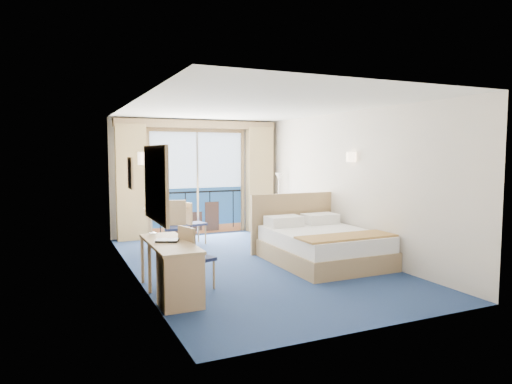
# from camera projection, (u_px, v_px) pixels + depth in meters

# --- Properties ---
(floor) EXTENTS (6.50, 6.50, 0.00)m
(floor) POSITION_uv_depth(u_px,v_px,m) (252.00, 264.00, 7.95)
(floor) COLOR navy
(floor) RESTS_ON ground
(room_walls) EXTENTS (4.04, 6.54, 2.72)m
(room_walls) POSITION_uv_depth(u_px,v_px,m) (252.00, 162.00, 7.80)
(room_walls) COLOR silver
(room_walls) RESTS_ON ground
(balcony_door) EXTENTS (2.36, 0.03, 2.52)m
(balcony_door) POSITION_uv_depth(u_px,v_px,m) (197.00, 186.00, 10.77)
(balcony_door) COLOR navy
(balcony_door) RESTS_ON room_walls
(curtain_left) EXTENTS (0.65, 0.22, 2.55)m
(curtain_left) POSITION_uv_depth(u_px,v_px,m) (131.00, 183.00, 9.99)
(curtain_left) COLOR tan
(curtain_left) RESTS_ON room_walls
(curtain_right) EXTENTS (0.65, 0.22, 2.55)m
(curtain_right) POSITION_uv_depth(u_px,v_px,m) (260.00, 179.00, 11.26)
(curtain_right) COLOR tan
(curtain_right) RESTS_ON room_walls
(pelmet) EXTENTS (3.80, 0.25, 0.18)m
(pelmet) POSITION_uv_depth(u_px,v_px,m) (198.00, 124.00, 10.54)
(pelmet) COLOR tan
(pelmet) RESTS_ON room_walls
(mirror) EXTENTS (0.05, 1.25, 0.95)m
(mirror) POSITION_uv_depth(u_px,v_px,m) (156.00, 184.00, 5.65)
(mirror) COLOR tan
(mirror) RESTS_ON room_walls
(wall_print) EXTENTS (0.04, 0.42, 0.52)m
(wall_print) POSITION_uv_depth(u_px,v_px,m) (130.00, 173.00, 7.41)
(wall_print) COLOR tan
(wall_print) RESTS_ON room_walls
(sconce_left) EXTENTS (0.18, 0.18, 0.18)m
(sconce_left) POSITION_uv_depth(u_px,v_px,m) (144.00, 158.00, 6.45)
(sconce_left) COLOR #FFDDB2
(sconce_left) RESTS_ON room_walls
(sconce_right) EXTENTS (0.18, 0.18, 0.18)m
(sconce_right) POSITION_uv_depth(u_px,v_px,m) (351.00, 157.00, 8.45)
(sconce_right) COLOR #FFDDB2
(sconce_right) RESTS_ON room_walls
(bed) EXTENTS (1.81, 2.16, 1.14)m
(bed) POSITION_uv_depth(u_px,v_px,m) (321.00, 244.00, 8.04)
(bed) COLOR tan
(bed) RESTS_ON ground
(nightstand) EXTENTS (0.37, 0.36, 0.49)m
(nightstand) POSITION_uv_depth(u_px,v_px,m) (307.00, 232.00, 9.72)
(nightstand) COLOR tan
(nightstand) RESTS_ON ground
(phone) EXTENTS (0.19, 0.16, 0.08)m
(phone) POSITION_uv_depth(u_px,v_px,m) (305.00, 219.00, 9.69)
(phone) COLOR beige
(phone) RESTS_ON nightstand
(armchair) EXTENTS (0.88, 0.90, 0.74)m
(armchair) POSITION_uv_depth(u_px,v_px,m) (284.00, 227.00, 9.58)
(armchair) COLOR #484D57
(armchair) RESTS_ON ground
(floor_lamp) EXTENTS (0.20, 0.20, 1.45)m
(floor_lamp) POSITION_uv_depth(u_px,v_px,m) (279.00, 188.00, 10.87)
(floor_lamp) COLOR silver
(floor_lamp) RESTS_ON ground
(desk) EXTENTS (0.53, 1.55, 0.73)m
(desk) POSITION_uv_depth(u_px,v_px,m) (178.00, 273.00, 5.80)
(desk) COLOR tan
(desk) RESTS_ON ground
(desk_chair) EXTENTS (0.50, 0.49, 0.91)m
(desk_chair) POSITION_uv_depth(u_px,v_px,m) (193.00, 254.00, 6.39)
(desk_chair) COLOR #1F2648
(desk_chair) RESTS_ON ground
(folder) EXTENTS (0.36, 0.32, 0.03)m
(folder) POSITION_uv_depth(u_px,v_px,m) (167.00, 240.00, 6.20)
(folder) COLOR black
(folder) RESTS_ON desk
(desk_lamp) EXTENTS (0.12, 0.12, 0.44)m
(desk_lamp) POSITION_uv_depth(u_px,v_px,m) (152.00, 213.00, 6.63)
(desk_lamp) COLOR silver
(desk_lamp) RESTS_ON desk
(round_table) EXTENTS (0.89, 0.89, 0.80)m
(round_table) POSITION_uv_depth(u_px,v_px,m) (165.00, 217.00, 9.41)
(round_table) COLOR tan
(round_table) RESTS_ON ground
(table_chair_a) EXTENTS (0.46, 0.45, 0.90)m
(table_chair_a) POSITION_uv_depth(u_px,v_px,m) (192.00, 221.00, 9.59)
(table_chair_a) COLOR #1F2648
(table_chair_a) RESTS_ON ground
(table_chair_b) EXTENTS (0.50, 0.51, 1.00)m
(table_chair_b) POSITION_uv_depth(u_px,v_px,m) (175.00, 223.00, 8.85)
(table_chair_b) COLOR #1F2648
(table_chair_b) RESTS_ON ground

